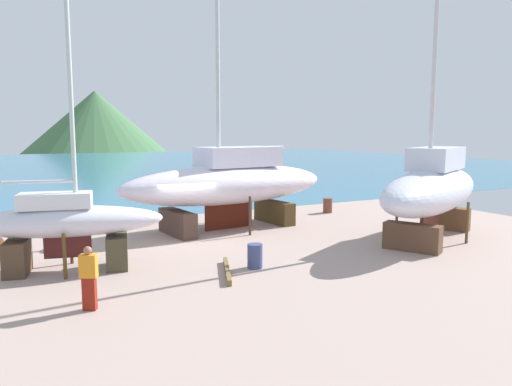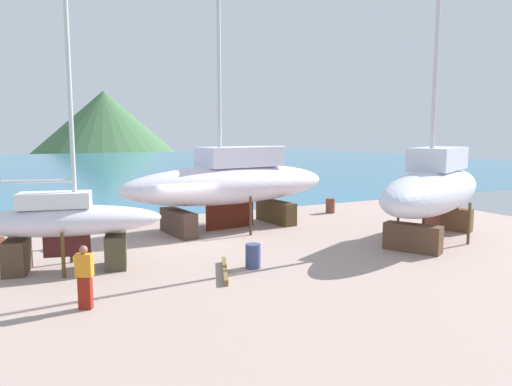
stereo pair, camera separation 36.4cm
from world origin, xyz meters
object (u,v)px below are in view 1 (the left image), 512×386
worker (89,277)px  sailboat_large_starboard (432,188)px  barrel_tar_black (328,205)px  sailboat_small_center (66,223)px  sailboat_far_slipway (230,183)px  barrel_rust_mid (255,256)px

worker → sailboat_large_starboard: bearing=126.4°
sailboat_large_starboard → barrel_tar_black: (0.03, 7.75, -1.82)m
sailboat_small_center → barrel_tar_black: sailboat_small_center is taller
sailboat_far_slipway → barrel_rust_mid: sailboat_far_slipway is taller
sailboat_small_center → sailboat_far_slipway: size_ratio=0.72×
sailboat_small_center → sailboat_far_slipway: (7.88, 4.12, 0.58)m
sailboat_far_slipway → worker: bearing=39.7°
worker → barrel_rust_mid: size_ratio=2.04×
worker → barrel_tar_black: 17.75m
barrel_rust_mid → barrel_tar_black: bearing=42.5°
sailboat_small_center → sailboat_far_slipway: bearing=40.0°
sailboat_far_slipway → barrel_rust_mid: size_ratio=18.18×
sailboat_large_starboard → barrel_rust_mid: bearing=-24.2°
sailboat_small_center → worker: (0.09, -4.14, -0.76)m
sailboat_far_slipway → sailboat_large_starboard: bearing=131.4°
sailboat_far_slipway → barrel_tar_black: 7.38m
sailboat_large_starboard → barrel_tar_black: 7.96m
sailboat_small_center → sailboat_large_starboard: size_ratio=0.70×
sailboat_large_starboard → worker: sailboat_large_starboard is taller
sailboat_large_starboard → barrel_tar_black: sailboat_large_starboard is taller
barrel_tar_black → sailboat_small_center: bearing=-159.0°
sailboat_small_center → sailboat_far_slipway: sailboat_far_slipway is taller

